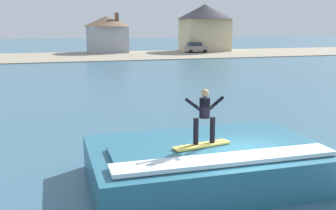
% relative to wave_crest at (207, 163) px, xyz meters
% --- Properties ---
extents(ground_plane, '(260.00, 260.00, 0.00)m').
position_rel_wave_crest_xyz_m(ground_plane, '(0.63, -1.14, -0.61)').
color(ground_plane, '#3A647A').
extents(wave_crest, '(7.28, 4.74, 1.29)m').
position_rel_wave_crest_xyz_m(wave_crest, '(0.00, 0.00, 0.00)').
color(wave_crest, '#2B6880').
rests_on(wave_crest, ground_plane).
extents(surfboard, '(1.91, 0.72, 0.06)m').
position_rel_wave_crest_xyz_m(surfboard, '(-0.31, -0.33, 0.71)').
color(surfboard, '#EAD159').
rests_on(surfboard, wave_crest).
extents(surfer, '(1.25, 0.32, 1.67)m').
position_rel_wave_crest_xyz_m(surfer, '(-0.22, -0.26, 1.68)').
color(surfer, black).
rests_on(surfer, surfboard).
extents(shoreline_bank, '(120.00, 17.99, 0.10)m').
position_rel_wave_crest_xyz_m(shoreline_bank, '(0.63, 50.83, -0.56)').
color(shoreline_bank, gray).
rests_on(shoreline_bank, ground_plane).
extents(car_far_shore, '(3.88, 2.21, 1.86)m').
position_rel_wave_crest_xyz_m(car_far_shore, '(19.11, 52.81, 0.34)').
color(car_far_shore, gray).
rests_on(car_far_shore, ground_plane).
extents(house_gabled_white, '(10.08, 10.08, 8.33)m').
position_rel_wave_crest_xyz_m(house_gabled_white, '(22.29, 56.80, 4.30)').
color(house_gabled_white, beige).
rests_on(house_gabled_white, ground_plane).
extents(house_small_cottage, '(8.07, 8.07, 6.75)m').
position_rel_wave_crest_xyz_m(house_small_cottage, '(4.90, 58.39, 2.83)').
color(house_small_cottage, '#9EA3AD').
rests_on(house_small_cottage, ground_plane).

